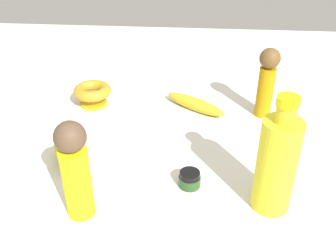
% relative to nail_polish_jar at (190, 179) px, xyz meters
% --- Properties ---
extents(ground, '(2.00, 2.00, 0.00)m').
position_rel_nail_polish_jar_xyz_m(ground, '(-0.06, 0.11, -0.02)').
color(ground, silver).
extents(nail_polish_jar, '(0.05, 0.05, 0.04)m').
position_rel_nail_polish_jar_xyz_m(nail_polish_jar, '(0.00, 0.00, 0.00)').
color(nail_polish_jar, '#24471F').
rests_on(nail_polish_jar, ground).
extents(banana, '(0.18, 0.14, 0.04)m').
position_rel_nail_polish_jar_xyz_m(banana, '(0.00, 0.34, 0.00)').
color(banana, gold).
rests_on(banana, ground).
extents(cat_figurine, '(0.09, 0.13, 0.09)m').
position_rel_nail_polish_jar_xyz_m(cat_figurine, '(-0.29, 0.07, 0.02)').
color(cat_figurine, gold).
rests_on(cat_figurine, ground).
extents(person_figure_child, '(0.07, 0.07, 0.21)m').
position_rel_nail_polish_jar_xyz_m(person_figure_child, '(-0.21, -0.10, 0.09)').
color(person_figure_child, yellow).
rests_on(person_figure_child, ground).
extents(person_figure_adult, '(0.06, 0.06, 0.20)m').
position_rel_nail_polish_jar_xyz_m(person_figure_adult, '(0.20, 0.32, 0.09)').
color(person_figure_adult, '#B28009').
rests_on(person_figure_adult, ground).
extents(bowl, '(0.11, 0.11, 0.06)m').
position_rel_nail_polish_jar_xyz_m(bowl, '(-0.30, 0.34, 0.02)').
color(bowl, gold).
rests_on(bowl, ground).
extents(bottle_tall, '(0.08, 0.08, 0.25)m').
position_rel_nail_polish_jar_xyz_m(bottle_tall, '(0.16, -0.05, 0.09)').
color(bottle_tall, yellow).
rests_on(bottle_tall, ground).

